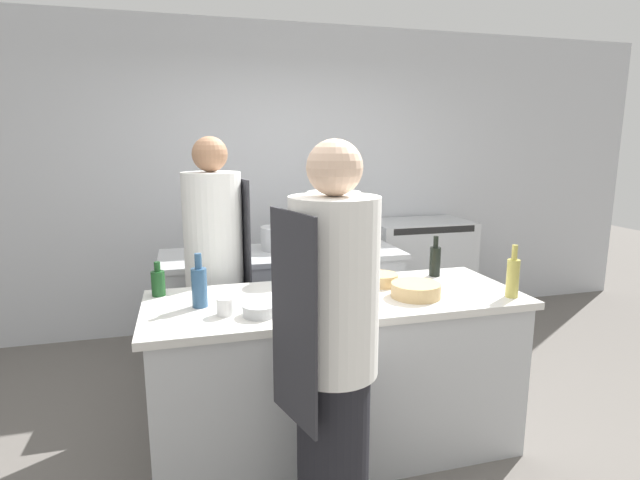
{
  "coord_description": "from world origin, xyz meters",
  "views": [
    {
      "loc": [
        -0.79,
        -2.52,
        1.74
      ],
      "look_at": [
        0.0,
        0.35,
        1.16
      ],
      "focal_mm": 28.0,
      "sensor_mm": 36.0,
      "label": 1
    }
  ],
  "objects_px": {
    "oven_range": "(418,272)",
    "bottle_vinegar": "(333,296)",
    "bottle_sauce": "(513,277)",
    "bowl_mixing_large": "(381,279)",
    "chef_at_pass_far": "(333,280)",
    "bowl_ceramic_blue": "(260,310)",
    "stockpot": "(280,238)",
    "cup": "(225,306)",
    "bottle_water": "(435,260)",
    "bowl_prep_small": "(416,290)",
    "chef_at_prep_near": "(333,355)",
    "bottle_olive_oil": "(158,282)",
    "bottle_cooking_oil": "(332,265)",
    "chef_at_stove": "(215,274)",
    "bottle_wine": "(199,286)"
  },
  "relations": [
    {
      "from": "bottle_olive_oil",
      "to": "bottle_cooking_oil",
      "type": "distance_m",
      "value": 1.01
    },
    {
      "from": "cup",
      "to": "bottle_sauce",
      "type": "bearing_deg",
      "value": -4.61
    },
    {
      "from": "oven_range",
      "to": "bottle_water",
      "type": "relative_size",
      "value": 3.89
    },
    {
      "from": "bottle_cooking_oil",
      "to": "chef_at_stove",
      "type": "bearing_deg",
      "value": 148.67
    },
    {
      "from": "bottle_olive_oil",
      "to": "oven_range",
      "type": "bearing_deg",
      "value": 32.73
    },
    {
      "from": "cup",
      "to": "stockpot",
      "type": "bearing_deg",
      "value": 69.17
    },
    {
      "from": "bottle_water",
      "to": "bowl_ceramic_blue",
      "type": "xyz_separation_m",
      "value": [
        -1.18,
        -0.44,
        -0.07
      ]
    },
    {
      "from": "oven_range",
      "to": "chef_at_pass_far",
      "type": "xyz_separation_m",
      "value": [
        -1.22,
        -1.16,
        0.32
      ]
    },
    {
      "from": "bottle_cooking_oil",
      "to": "cup",
      "type": "xyz_separation_m",
      "value": [
        -0.68,
        -0.44,
        -0.06
      ]
    },
    {
      "from": "bottle_water",
      "to": "bowl_prep_small",
      "type": "relative_size",
      "value": 0.95
    },
    {
      "from": "bottle_vinegar",
      "to": "bowl_prep_small",
      "type": "distance_m",
      "value": 0.52
    },
    {
      "from": "bottle_water",
      "to": "stockpot",
      "type": "bearing_deg",
      "value": 127.3
    },
    {
      "from": "bottle_wine",
      "to": "stockpot",
      "type": "xyz_separation_m",
      "value": [
        0.66,
        1.27,
        -0.02
      ]
    },
    {
      "from": "chef_at_pass_far",
      "to": "bottle_sauce",
      "type": "xyz_separation_m",
      "value": [
        0.76,
        -0.89,
        0.2
      ]
    },
    {
      "from": "bottle_sauce",
      "to": "bowl_ceramic_blue",
      "type": "bearing_deg",
      "value": 177.1
    },
    {
      "from": "oven_range",
      "to": "chef_at_stove",
      "type": "relative_size",
      "value": 0.56
    },
    {
      "from": "bowl_ceramic_blue",
      "to": "cup",
      "type": "distance_m",
      "value": 0.17
    },
    {
      "from": "bottle_vinegar",
      "to": "bottle_cooking_oil",
      "type": "height_order",
      "value": "bottle_cooking_oil"
    },
    {
      "from": "bottle_sauce",
      "to": "bowl_prep_small",
      "type": "bearing_deg",
      "value": 164.49
    },
    {
      "from": "bowl_prep_small",
      "to": "bowl_ceramic_blue",
      "type": "relative_size",
      "value": 1.59
    },
    {
      "from": "oven_range",
      "to": "bowl_prep_small",
      "type": "height_order",
      "value": "oven_range"
    },
    {
      "from": "chef_at_stove",
      "to": "bowl_ceramic_blue",
      "type": "height_order",
      "value": "chef_at_stove"
    },
    {
      "from": "chef_at_stove",
      "to": "chef_at_prep_near",
      "type": "bearing_deg",
      "value": 6.98
    },
    {
      "from": "oven_range",
      "to": "bottle_sauce",
      "type": "xyz_separation_m",
      "value": [
        -0.47,
        -2.04,
        0.52
      ]
    },
    {
      "from": "bottle_cooking_oil",
      "to": "cup",
      "type": "relative_size",
      "value": 2.88
    },
    {
      "from": "bottle_sauce",
      "to": "bowl_mixing_large",
      "type": "height_order",
      "value": "bottle_sauce"
    },
    {
      "from": "chef_at_prep_near",
      "to": "bottle_olive_oil",
      "type": "distance_m",
      "value": 1.2
    },
    {
      "from": "oven_range",
      "to": "bottle_vinegar",
      "type": "bearing_deg",
      "value": -126.44
    },
    {
      "from": "chef_at_stove",
      "to": "bottle_vinegar",
      "type": "bearing_deg",
      "value": 20.43
    },
    {
      "from": "bowl_mixing_large",
      "to": "bottle_cooking_oil",
      "type": "bearing_deg",
      "value": 147.88
    },
    {
      "from": "chef_at_stove",
      "to": "bottle_olive_oil",
      "type": "relative_size",
      "value": 9.28
    },
    {
      "from": "bowl_prep_small",
      "to": "bottle_cooking_oil",
      "type": "bearing_deg",
      "value": 129.55
    },
    {
      "from": "bowl_mixing_large",
      "to": "stockpot",
      "type": "distance_m",
      "value": 1.22
    },
    {
      "from": "oven_range",
      "to": "bottle_vinegar",
      "type": "distance_m",
      "value": 2.54
    },
    {
      "from": "bottle_water",
      "to": "cup",
      "type": "bearing_deg",
      "value": -163.95
    },
    {
      "from": "chef_at_pass_far",
      "to": "bowl_ceramic_blue",
      "type": "bearing_deg",
      "value": 145.11
    },
    {
      "from": "bottle_vinegar",
      "to": "bottle_water",
      "type": "bearing_deg",
      "value": 30.04
    },
    {
      "from": "cup",
      "to": "chef_at_pass_far",
      "type": "bearing_deg",
      "value": 44.24
    },
    {
      "from": "bottle_sauce",
      "to": "bottle_water",
      "type": "height_order",
      "value": "bottle_sauce"
    },
    {
      "from": "bottle_olive_oil",
      "to": "bottle_water",
      "type": "distance_m",
      "value": 1.67
    },
    {
      "from": "chef_at_prep_near",
      "to": "bottle_wine",
      "type": "relative_size",
      "value": 6.25
    },
    {
      "from": "bowl_prep_small",
      "to": "chef_at_pass_far",
      "type": "bearing_deg",
      "value": 108.48
    },
    {
      "from": "stockpot",
      "to": "bowl_ceramic_blue",
      "type": "bearing_deg",
      "value": -104.48
    },
    {
      "from": "bottle_vinegar",
      "to": "chef_at_prep_near",
      "type": "bearing_deg",
      "value": -106.68
    },
    {
      "from": "chef_at_pass_far",
      "to": "chef_at_prep_near",
      "type": "bearing_deg",
      "value": 165.54
    },
    {
      "from": "bowl_ceramic_blue",
      "to": "stockpot",
      "type": "distance_m",
      "value": 1.54
    },
    {
      "from": "bottle_vinegar",
      "to": "bottle_wine",
      "type": "xyz_separation_m",
      "value": [
        -0.64,
        0.25,
        0.03
      ]
    },
    {
      "from": "bottle_cooking_oil",
      "to": "bottle_vinegar",
      "type": "bearing_deg",
      "value": -106.35
    },
    {
      "from": "chef_at_pass_far",
      "to": "bowl_ceramic_blue",
      "type": "height_order",
      "value": "chef_at_pass_far"
    },
    {
      "from": "chef_at_stove",
      "to": "bottle_vinegar",
      "type": "xyz_separation_m",
      "value": [
        0.52,
        -0.94,
        0.1
      ]
    }
  ]
}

